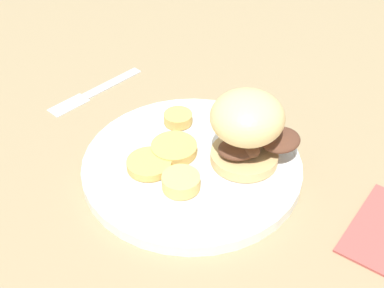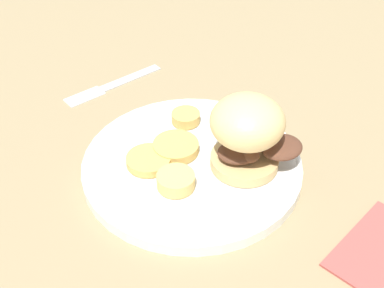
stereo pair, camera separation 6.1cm
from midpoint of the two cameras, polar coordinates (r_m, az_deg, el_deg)
ground_plane at (r=0.64m, az=-2.74°, el=-2.98°), size 4.00×4.00×0.00m
dinner_plate at (r=0.63m, az=-2.77°, el=-2.37°), size 0.26×0.26×0.02m
sandwich at (r=0.60m, az=3.16°, el=1.66°), size 0.10×0.10×0.09m
potato_round_0 at (r=0.59m, az=-4.16°, el=-4.18°), size 0.04×0.04×0.02m
potato_round_1 at (r=0.63m, az=-4.85°, el=-0.74°), size 0.06×0.06×0.01m
potato_round_2 at (r=0.68m, az=-4.06°, el=2.68°), size 0.04×0.04×0.01m
potato_round_3 at (r=0.62m, az=-7.42°, el=-2.24°), size 0.05×0.05×0.01m
fork at (r=0.78m, az=-12.48°, el=5.46°), size 0.04×0.16×0.00m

